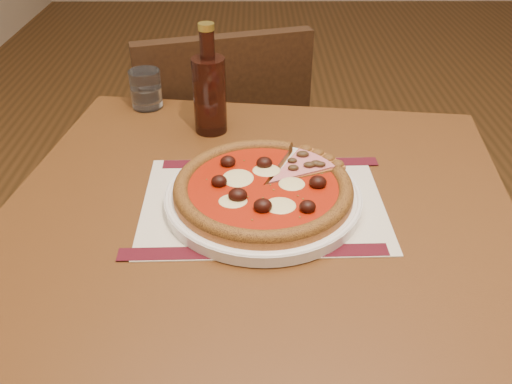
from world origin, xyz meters
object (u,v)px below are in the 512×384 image
table (256,265)px  pizza (263,187)px  water_glass (146,89)px  bottle (209,91)px  chair_far (220,159)px  plate (263,198)px

table → pizza: 0.14m
water_glass → bottle: bearing=-37.5°
pizza → bottle: size_ratio=1.33×
bottle → water_glass: bearing=142.5°
water_glass → chair_far: bearing=57.9°
bottle → plate: bearing=-68.6°
plate → water_glass: (-0.24, 0.36, 0.03)m
table → chair_far: (-0.10, 0.60, -0.15)m
table → bottle: size_ratio=4.25×
water_glass → bottle: (0.14, -0.11, 0.04)m
table → chair_far: 0.63m
table → plate: size_ratio=2.89×
chair_far → pizza: (0.11, -0.57, 0.29)m
table → water_glass: size_ratio=11.23×
pizza → bottle: (-0.10, 0.25, 0.05)m
table → bottle: (-0.09, 0.28, 0.18)m
plate → pizza: bearing=-136.7°
table → bottle: bottle is taller
chair_far → water_glass: size_ratio=10.89×
bottle → pizza: bearing=-68.7°
water_glass → bottle: 0.18m
table → pizza: pizza is taller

